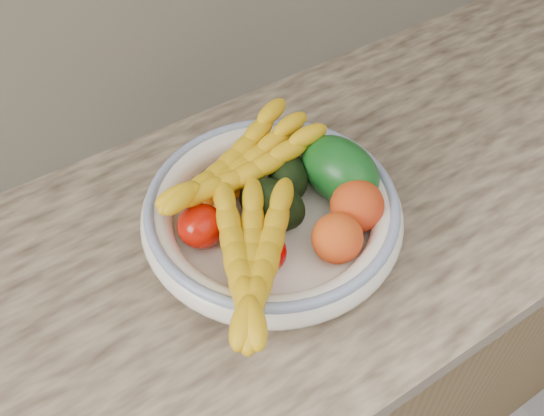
{
  "coord_description": "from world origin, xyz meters",
  "views": [
    {
      "loc": [
        -0.33,
        1.17,
        1.63
      ],
      "look_at": [
        0.0,
        1.66,
        0.96
      ],
      "focal_mm": 40.0,
      "sensor_mm": 36.0,
      "label": 1
    }
  ],
  "objects": [
    {
      "name": "clementine_back_right",
      "position": [
        0.02,
        1.76,
        0.95
      ],
      "size": [
        0.05,
        0.05,
        0.04
      ],
      "primitive_type": "ellipsoid",
      "rotation": [
        0.0,
        0.0,
        0.08
      ],
      "color": "#DB5204",
      "rests_on": "fruit_bowl"
    },
    {
      "name": "tomato_near_left",
      "position": [
        -0.06,
        1.6,
        0.96
      ],
      "size": [
        0.07,
        0.07,
        0.06
      ],
      "primitive_type": "ellipsoid",
      "rotation": [
        0.0,
        0.0,
        0.15
      ],
      "color": "#BC0002",
      "rests_on": "fruit_bowl"
    },
    {
      "name": "kitchen_counter",
      "position": [
        0.0,
        1.69,
        0.46
      ],
      "size": [
        2.44,
        0.66,
        1.4
      ],
      "color": "brown",
      "rests_on": "ground"
    },
    {
      "name": "clementine_back_mid",
      "position": [
        -0.01,
        1.74,
        0.95
      ],
      "size": [
        0.06,
        0.06,
        0.05
      ],
      "primitive_type": "ellipsoid",
      "rotation": [
        0.0,
        0.0,
        -0.14
      ],
      "color": "#E26604",
      "rests_on": "fruit_bowl"
    },
    {
      "name": "avocado_center",
      "position": [
        0.0,
        1.66,
        0.96
      ],
      "size": [
        0.11,
        0.13,
        0.07
      ],
      "primitive_type": "ellipsoid",
      "rotation": [
        0.0,
        0.0,
        0.41
      ],
      "color": "black",
      "rests_on": "fruit_bowl"
    },
    {
      "name": "green_mango",
      "position": [
        0.12,
        1.66,
        0.98
      ],
      "size": [
        0.14,
        0.16,
        0.12
      ],
      "primitive_type": "ellipsoid",
      "rotation": [
        0.0,
        0.31,
        0.19
      ],
      "color": "#0D4915",
      "rests_on": "fruit_bowl"
    },
    {
      "name": "tomato_left",
      "position": [
        -0.1,
        1.69,
        0.96
      ],
      "size": [
        0.09,
        0.09,
        0.06
      ],
      "primitive_type": "ellipsoid",
      "rotation": [
        0.0,
        0.0,
        -0.37
      ],
      "color": "#B40F04",
      "rests_on": "fruit_bowl"
    },
    {
      "name": "peach_front",
      "position": [
        0.04,
        1.56,
        0.97
      ],
      "size": [
        0.08,
        0.08,
        0.07
      ],
      "primitive_type": "ellipsoid",
      "rotation": [
        0.0,
        0.0,
        0.06
      ],
      "color": "orange",
      "rests_on": "fruit_bowl"
    },
    {
      "name": "clementine_back_left",
      "position": [
        -0.05,
        1.75,
        0.95
      ],
      "size": [
        0.07,
        0.07,
        0.05
      ],
      "primitive_type": "ellipsoid",
      "rotation": [
        0.0,
        0.0,
        0.36
      ],
      "color": "#FF6C05",
      "rests_on": "fruit_bowl"
    },
    {
      "name": "fruit_bowl",
      "position": [
        0.0,
        1.66,
        0.95
      ],
      "size": [
        0.39,
        0.39,
        0.08
      ],
      "color": "white",
      "rests_on": "kitchen_counter"
    },
    {
      "name": "banana_bunch_front",
      "position": [
        -0.09,
        1.58,
        0.98
      ],
      "size": [
        0.27,
        0.32,
        0.09
      ],
      "primitive_type": null,
      "rotation": [
        0.0,
        0.0,
        0.99
      ],
      "color": "gold",
      "rests_on": "fruit_bowl"
    },
    {
      "name": "banana_bunch_back",
      "position": [
        -0.01,
        1.73,
        0.99
      ],
      "size": [
        0.32,
        0.17,
        0.09
      ],
      "primitive_type": null,
      "rotation": [
        0.0,
        0.0,
        0.2
      ],
      "color": "yellow",
      "rests_on": "fruit_bowl"
    },
    {
      "name": "avocado_right",
      "position": [
        0.05,
        1.7,
        0.96
      ],
      "size": [
        0.1,
        0.11,
        0.06
      ],
      "primitive_type": "ellipsoid",
      "rotation": [
        0.0,
        0.0,
        -0.53
      ],
      "color": "black",
      "rests_on": "fruit_bowl"
    },
    {
      "name": "peach_right",
      "position": [
        0.1,
        1.59,
        0.97
      ],
      "size": [
        0.1,
        0.1,
        0.08
      ],
      "primitive_type": "ellipsoid",
      "rotation": [
        0.0,
        0.0,
        0.25
      ],
      "color": "orange",
      "rests_on": "fruit_bowl"
    }
  ]
}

